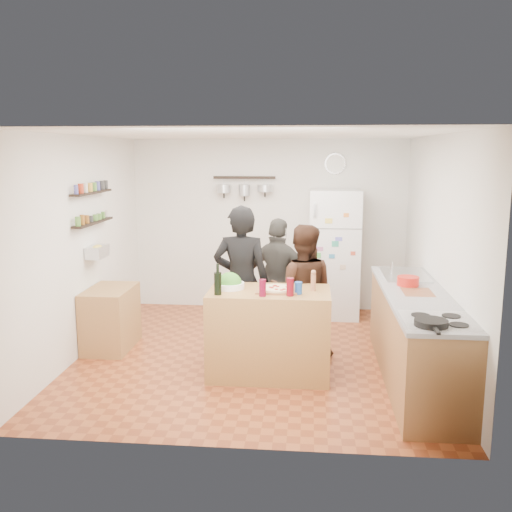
# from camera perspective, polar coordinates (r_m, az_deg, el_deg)

# --- Properties ---
(room_shell) EXTENTS (4.20, 4.20, 4.20)m
(room_shell) POSITION_cam_1_polar(r_m,az_deg,el_deg) (6.74, 0.23, 1.28)
(room_shell) COLOR brown
(room_shell) RESTS_ON ground
(prep_island) EXTENTS (1.25, 0.72, 0.91)m
(prep_island) POSITION_cam_1_polar(r_m,az_deg,el_deg) (6.00, 1.32, -7.69)
(prep_island) COLOR #A7773D
(prep_island) RESTS_ON floor
(pizza_board) EXTENTS (0.42, 0.34, 0.02)m
(pizza_board) POSITION_cam_1_polar(r_m,az_deg,el_deg) (5.85, 2.11, -3.44)
(pizza_board) COLOR brown
(pizza_board) RESTS_ON prep_island
(pizza) EXTENTS (0.34, 0.34, 0.02)m
(pizza) POSITION_cam_1_polar(r_m,az_deg,el_deg) (5.84, 2.11, -3.25)
(pizza) COLOR #CDB987
(pizza) RESTS_ON pizza_board
(salad_bowl) EXTENTS (0.31, 0.31, 0.06)m
(salad_bowl) POSITION_cam_1_polar(r_m,az_deg,el_deg) (5.96, -2.66, -2.97)
(salad_bowl) COLOR white
(salad_bowl) RESTS_ON prep_island
(wine_bottle) EXTENTS (0.07, 0.07, 0.23)m
(wine_bottle) POSITION_cam_1_polar(r_m,az_deg,el_deg) (5.69, -3.84, -2.77)
(wine_bottle) COLOR black
(wine_bottle) RESTS_ON prep_island
(wine_glass_near) EXTENTS (0.07, 0.07, 0.17)m
(wine_glass_near) POSITION_cam_1_polar(r_m,az_deg,el_deg) (5.63, 0.66, -3.20)
(wine_glass_near) COLOR #5B071F
(wine_glass_near) RESTS_ON prep_island
(wine_glass_far) EXTENTS (0.07, 0.07, 0.18)m
(wine_glass_far) POSITION_cam_1_polar(r_m,az_deg,el_deg) (5.65, 3.43, -3.11)
(wine_glass_far) COLOR #600813
(wine_glass_far) RESTS_ON prep_island
(pepper_mill) EXTENTS (0.05, 0.05, 0.17)m
(pepper_mill) POSITION_cam_1_polar(r_m,az_deg,el_deg) (5.89, 5.75, -2.64)
(pepper_mill) COLOR #A66845
(pepper_mill) RESTS_ON prep_island
(salt_canister) EXTENTS (0.08, 0.08, 0.12)m
(salt_canister) POSITION_cam_1_polar(r_m,az_deg,el_deg) (5.73, 4.26, -3.21)
(salt_canister) COLOR navy
(salt_canister) RESTS_ON prep_island
(person_left) EXTENTS (0.65, 0.43, 1.74)m
(person_left) POSITION_cam_1_polar(r_m,az_deg,el_deg) (6.43, -1.48, -2.63)
(person_left) COLOR black
(person_left) RESTS_ON floor
(person_center) EXTENTS (0.77, 0.61, 1.53)m
(person_center) POSITION_cam_1_polar(r_m,az_deg,el_deg) (6.46, 4.63, -3.56)
(person_center) COLOR black
(person_center) RESTS_ON floor
(person_back) EXTENTS (0.97, 0.63, 1.54)m
(person_back) POSITION_cam_1_polar(r_m,az_deg,el_deg) (6.91, 2.28, -2.56)
(person_back) COLOR #302E2B
(person_back) RESTS_ON floor
(counter_run) EXTENTS (0.63, 2.63, 0.90)m
(counter_run) POSITION_cam_1_polar(r_m,az_deg,el_deg) (6.08, 15.70, -7.88)
(counter_run) COLOR #9E7042
(counter_run) RESTS_ON floor
(stove_top) EXTENTS (0.60, 0.62, 0.02)m
(stove_top) POSITION_cam_1_polar(r_m,az_deg,el_deg) (5.06, 17.83, -6.26)
(stove_top) COLOR white
(stove_top) RESTS_ON counter_run
(skillet) EXTENTS (0.27, 0.27, 0.05)m
(skillet) POSITION_cam_1_polar(r_m,az_deg,el_deg) (4.88, 17.11, -6.40)
(skillet) COLOR black
(skillet) RESTS_ON stove_top
(sink) EXTENTS (0.50, 0.80, 0.03)m
(sink) POSITION_cam_1_polar(r_m,az_deg,el_deg) (6.77, 14.64, -1.90)
(sink) COLOR silver
(sink) RESTS_ON counter_run
(cutting_board) EXTENTS (0.30, 0.40, 0.02)m
(cutting_board) POSITION_cam_1_polar(r_m,az_deg,el_deg) (6.00, 15.84, -3.58)
(cutting_board) COLOR brown
(cutting_board) RESTS_ON counter_run
(red_bowl) EXTENTS (0.23, 0.23, 0.10)m
(red_bowl) POSITION_cam_1_polar(r_m,az_deg,el_deg) (6.25, 14.96, -2.43)
(red_bowl) COLOR red
(red_bowl) RESTS_ON counter_run
(fridge) EXTENTS (0.70, 0.68, 1.80)m
(fridge) POSITION_cam_1_polar(r_m,az_deg,el_deg) (8.12, 7.80, 0.24)
(fridge) COLOR white
(fridge) RESTS_ON floor
(wall_clock) EXTENTS (0.30, 0.03, 0.30)m
(wall_clock) POSITION_cam_1_polar(r_m,az_deg,el_deg) (8.33, 7.92, 9.14)
(wall_clock) COLOR silver
(wall_clock) RESTS_ON back_wall
(spice_shelf_lower) EXTENTS (0.12, 1.00, 0.02)m
(spice_shelf_lower) POSITION_cam_1_polar(r_m,az_deg,el_deg) (6.97, -15.96, 3.25)
(spice_shelf_lower) COLOR black
(spice_shelf_lower) RESTS_ON left_wall
(spice_shelf_upper) EXTENTS (0.12, 1.00, 0.02)m
(spice_shelf_upper) POSITION_cam_1_polar(r_m,az_deg,el_deg) (6.93, -16.10, 6.12)
(spice_shelf_upper) COLOR black
(spice_shelf_upper) RESTS_ON left_wall
(produce_basket) EXTENTS (0.18, 0.35, 0.14)m
(produce_basket) POSITION_cam_1_polar(r_m,az_deg,el_deg) (7.00, -15.59, 0.41)
(produce_basket) COLOR silver
(produce_basket) RESTS_ON left_wall
(side_table) EXTENTS (0.50, 0.80, 0.73)m
(side_table) POSITION_cam_1_polar(r_m,az_deg,el_deg) (7.04, -14.33, -6.05)
(side_table) COLOR #AD7948
(side_table) RESTS_ON floor
(pot_rack) EXTENTS (0.90, 0.04, 0.04)m
(pot_rack) POSITION_cam_1_polar(r_m,az_deg,el_deg) (8.30, -1.17, 7.85)
(pot_rack) COLOR black
(pot_rack) RESTS_ON back_wall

